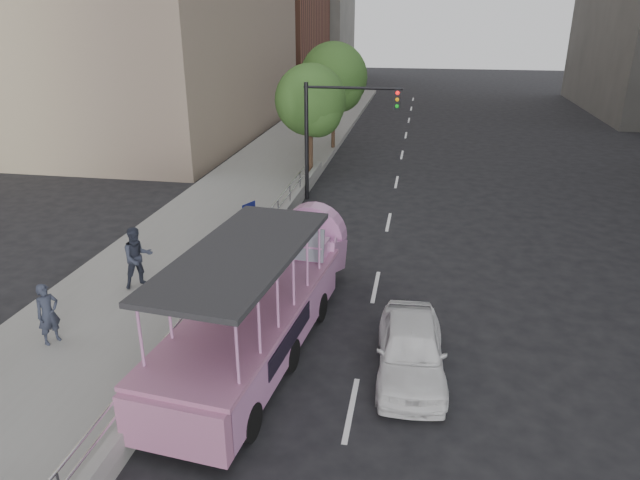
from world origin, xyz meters
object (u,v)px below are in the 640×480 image
pedestrian_near (48,314)px  street_tree_near (312,103)px  pedestrian_mid (138,257)px  street_tree_far (335,80)px  car (411,349)px  parking_sign (250,232)px  duck_boat (266,302)px  traffic_signal (333,123)px

pedestrian_near → street_tree_near: size_ratio=0.28×
pedestrian_mid → street_tree_far: bearing=36.9°
street_tree_near → street_tree_far: bearing=88.1°
car → parking_sign: 6.67m
pedestrian_near → street_tree_near: street_tree_near is taller
pedestrian_near → street_tree_far: street_tree_far is taller
pedestrian_mid → street_tree_near: size_ratio=0.33×
pedestrian_near → street_tree_far: bearing=18.0°
car → street_tree_near: bearing=105.5°
duck_boat → car: 3.81m
duck_boat → street_tree_far: size_ratio=1.46×
car → street_tree_far: 23.27m
parking_sign → street_tree_far: (-0.19, 18.19, 2.66)m
pedestrian_mid → traffic_signal: 11.34m
duck_boat → pedestrian_mid: size_ratio=5.04×
car → pedestrian_mid: bearing=158.9°
pedestrian_near → parking_sign: 6.13m
pedestrian_mid → parking_sign: 3.40m
street_tree_near → car: bearing=-71.5°
duck_boat → street_tree_near: street_tree_near is taller
duck_boat → parking_sign: (-1.40, 3.37, 0.51)m
duck_boat → pedestrian_near: (-5.11, -1.47, -0.04)m
pedestrian_near → street_tree_near: 17.56m
duck_boat → parking_sign: duck_boat is taller
parking_sign → street_tree_near: bearing=91.9°
parking_sign → street_tree_far: 18.38m
traffic_signal → car: bearing=-73.3°
street_tree_near → street_tree_far: size_ratio=0.89×
pedestrian_mid → street_tree_near: bearing=34.2°
parking_sign → traffic_signal: (1.20, 8.76, 1.85)m
pedestrian_mid → street_tree_near: 14.20m
duck_boat → pedestrian_near: 5.32m
car → pedestrian_near: (-8.81, -0.66, 0.43)m
pedestrian_mid → parking_sign: size_ratio=0.72×
car → parking_sign: parking_sign is taller
parking_sign → traffic_signal: 9.03m
pedestrian_near → parking_sign: parking_sign is taller
car → parking_sign: bearing=137.6°
street_tree_near → traffic_signal: bearing=-65.0°
street_tree_far → street_tree_near: bearing=-91.9°
traffic_signal → street_tree_near: size_ratio=0.91×
pedestrian_near → parking_sign: (3.71, 4.84, 0.56)m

